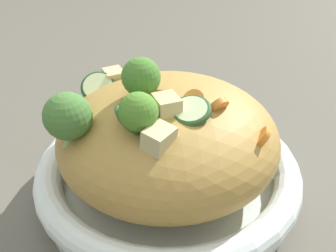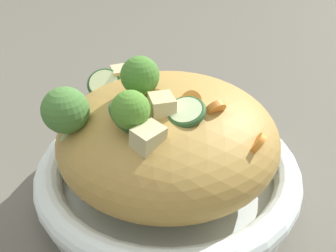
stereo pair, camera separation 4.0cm
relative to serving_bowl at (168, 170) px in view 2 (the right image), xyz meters
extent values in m
plane|color=#5A564C|center=(0.00, 0.00, -0.03)|extent=(3.00, 3.00, 0.00)
cylinder|color=white|center=(0.00, 0.00, -0.02)|extent=(0.32, 0.32, 0.02)
torus|color=white|center=(0.00, 0.00, 0.01)|extent=(0.33, 0.33, 0.03)
ellipsoid|color=#AE8741|center=(0.00, 0.00, 0.06)|extent=(0.27, 0.27, 0.12)
torus|color=#B48642|center=(0.04, 0.05, 0.09)|extent=(0.04, 0.04, 0.01)
torus|color=#B48138|center=(0.03, -0.01, 0.12)|extent=(0.05, 0.05, 0.02)
cone|color=#9AC077|center=(0.01, -0.03, 0.11)|extent=(0.02, 0.02, 0.02)
sphere|color=#487F2F|center=(0.01, -0.03, 0.14)|extent=(0.04, 0.04, 0.04)
cone|color=#9BBD7A|center=(0.04, -0.11, 0.09)|extent=(0.03, 0.03, 0.02)
sphere|color=#487A37|center=(0.04, -0.11, 0.11)|extent=(0.07, 0.07, 0.05)
cone|color=#A0B96E|center=(0.06, -0.04, 0.11)|extent=(0.02, 0.02, 0.02)
sphere|color=#51892E|center=(0.06, -0.04, 0.13)|extent=(0.04, 0.04, 0.04)
cylinder|color=orange|center=(0.04, 0.05, 0.11)|extent=(0.03, 0.03, 0.02)
cylinder|color=orange|center=(0.07, 0.09, 0.09)|extent=(0.03, 0.02, 0.02)
cylinder|color=orange|center=(0.03, 0.02, 0.12)|extent=(0.02, 0.03, 0.02)
cylinder|color=beige|center=(0.05, -0.04, 0.11)|extent=(0.04, 0.03, 0.03)
torus|color=#2D582E|center=(0.05, -0.04, 0.11)|extent=(0.04, 0.03, 0.03)
cylinder|color=beige|center=(-0.06, -0.08, 0.10)|extent=(0.04, 0.04, 0.03)
torus|color=#215025|center=(-0.06, -0.08, 0.10)|extent=(0.04, 0.05, 0.03)
cylinder|color=beige|center=(0.05, 0.02, 0.12)|extent=(0.05, 0.05, 0.02)
torus|color=#2A4F26|center=(0.05, 0.02, 0.12)|extent=(0.06, 0.06, 0.02)
cube|color=#C8B887|center=(-0.08, -0.06, 0.10)|extent=(0.04, 0.03, 0.02)
cube|color=#C6BE89|center=(0.08, -0.02, 0.11)|extent=(0.04, 0.04, 0.02)
cube|color=#D0BF88|center=(0.04, -0.01, 0.12)|extent=(0.03, 0.03, 0.02)
camera|label=1|loc=(0.34, -0.05, 0.28)|focal=35.79mm
camera|label=2|loc=(0.34, -0.01, 0.28)|focal=35.79mm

